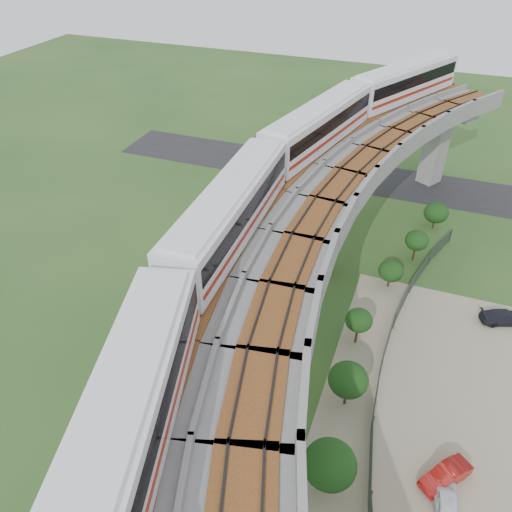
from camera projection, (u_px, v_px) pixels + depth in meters
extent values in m
plane|color=#295020|center=(269.00, 343.00, 38.36)|extent=(160.00, 160.00, 0.00)
cube|color=gray|center=(459.00, 418.00, 32.89)|extent=(18.00, 26.00, 0.04)
cube|color=#232326|center=(350.00, 175.00, 61.01)|extent=(60.00, 8.00, 0.03)
cube|color=#99968E|center=(435.00, 148.00, 57.33)|extent=(2.86, 2.93, 8.40)
cube|color=#99968E|center=(445.00, 107.00, 54.49)|extent=(7.21, 5.74, 1.20)
cube|color=#99968E|center=(319.00, 230.00, 43.49)|extent=(2.35, 2.51, 8.40)
cube|color=#99968E|center=(323.00, 181.00, 40.65)|extent=(7.31, 3.58, 1.20)
cube|color=#99968E|center=(224.00, 423.00, 27.75)|extent=(2.35, 2.51, 8.40)
cube|color=#99968E|center=(220.00, 365.00, 24.91)|extent=(7.31, 3.58, 1.20)
cube|color=gray|center=(414.00, 111.00, 50.75)|extent=(16.42, 20.91, 0.80)
cube|color=gray|center=(380.00, 92.00, 52.74)|extent=(8.66, 17.08, 1.00)
cube|color=gray|center=(454.00, 114.00, 47.69)|extent=(8.66, 17.08, 1.00)
cube|color=brown|center=(396.00, 101.00, 51.77)|extent=(10.68, 18.08, 0.12)
cube|color=black|center=(396.00, 100.00, 51.70)|extent=(9.69, 17.59, 0.12)
cube|color=brown|center=(434.00, 112.00, 49.19)|extent=(10.68, 18.08, 0.12)
cube|color=black|center=(434.00, 111.00, 49.11)|extent=(9.69, 17.59, 0.12)
cube|color=gray|center=(317.00, 177.00, 39.14)|extent=(11.77, 20.03, 0.80)
cube|color=gray|center=(269.00, 155.00, 40.30)|extent=(3.22, 18.71, 1.00)
cube|color=gray|center=(372.00, 179.00, 36.92)|extent=(3.22, 18.71, 1.00)
cube|color=brown|center=(293.00, 165.00, 39.73)|extent=(5.44, 19.05, 0.12)
cube|color=black|center=(293.00, 164.00, 39.66)|extent=(4.35, 18.88, 0.12)
cube|color=brown|center=(344.00, 178.00, 38.00)|extent=(5.44, 19.05, 0.12)
cube|color=black|center=(345.00, 176.00, 37.93)|extent=(4.35, 18.88, 0.12)
cube|color=gray|center=(226.00, 332.00, 25.35)|extent=(11.77, 20.03, 0.80)
cube|color=gray|center=(144.00, 307.00, 25.52)|extent=(3.22, 18.71, 1.00)
cube|color=gray|center=(311.00, 332.00, 24.12)|extent=(3.22, 18.71, 1.00)
cube|color=brown|center=(184.00, 319.00, 25.44)|extent=(5.44, 19.05, 0.12)
cube|color=black|center=(183.00, 318.00, 25.37)|extent=(4.35, 18.88, 0.12)
cube|color=brown|center=(268.00, 332.00, 24.72)|extent=(5.44, 19.05, 0.12)
cube|color=black|center=(268.00, 330.00, 24.65)|extent=(4.35, 18.88, 0.12)
cube|color=white|center=(126.00, 427.00, 18.28)|extent=(6.68, 15.17, 3.20)
cube|color=white|center=(118.00, 398.00, 17.28)|extent=(5.96, 14.30, 0.22)
cube|color=black|center=(124.00, 420.00, 18.02)|extent=(6.58, 14.61, 1.15)
cube|color=#A22310|center=(129.00, 439.00, 18.73)|extent=(6.58, 14.61, 0.30)
cube|color=black|center=(132.00, 450.00, 19.15)|extent=(5.30, 12.79, 0.28)
cube|color=white|center=(230.00, 212.00, 30.56)|extent=(3.07, 15.06, 3.20)
cube|color=white|center=(229.00, 187.00, 29.55)|extent=(2.51, 14.30, 0.22)
cube|color=black|center=(230.00, 205.00, 30.29)|extent=(3.12, 14.46, 1.15)
cube|color=#A22310|center=(230.00, 222.00, 31.00)|extent=(3.12, 14.46, 0.30)
cube|color=black|center=(231.00, 231.00, 31.42)|extent=(2.22, 12.79, 0.28)
cube|color=white|center=(319.00, 125.00, 41.82)|extent=(5.99, 15.22, 3.20)
cube|color=white|center=(320.00, 105.00, 40.81)|extent=(5.30, 14.37, 0.22)
cube|color=black|center=(319.00, 120.00, 41.55)|extent=(5.91, 14.65, 1.15)
cube|color=#A22310|center=(318.00, 134.00, 42.26)|extent=(5.91, 14.65, 0.30)
cube|color=black|center=(318.00, 142.00, 42.68)|extent=(4.71, 12.85, 0.28)
cube|color=white|center=(405.00, 82.00, 51.34)|extent=(9.28, 14.57, 3.20)
cube|color=white|center=(408.00, 65.00, 50.34)|extent=(8.46, 13.65, 0.22)
cube|color=black|center=(406.00, 77.00, 51.08)|extent=(9.06, 14.06, 1.15)
cube|color=#A22310|center=(404.00, 89.00, 51.79)|extent=(9.06, 14.06, 0.30)
cube|color=black|center=(403.00, 96.00, 52.21)|extent=(7.54, 12.20, 0.28)
cylinder|color=#2D382D|center=(451.00, 235.00, 49.04)|extent=(0.08, 0.08, 1.50)
cube|color=#2D382D|center=(440.00, 246.00, 47.54)|extent=(1.69, 4.77, 1.40)
cylinder|color=#2D382D|center=(430.00, 258.00, 45.97)|extent=(0.08, 0.08, 1.50)
cube|color=#2D382D|center=(420.00, 272.00, 44.35)|extent=(1.23, 4.91, 1.40)
cylinder|color=#2D382D|center=(411.00, 287.00, 42.68)|extent=(0.08, 0.08, 1.50)
cube|color=#2D382D|center=(402.00, 303.00, 40.95)|extent=(0.75, 4.99, 1.40)
cylinder|color=#2D382D|center=(395.00, 322.00, 39.18)|extent=(0.08, 0.08, 1.50)
cube|color=#2D382D|center=(388.00, 343.00, 37.37)|extent=(0.27, 5.04, 1.40)
cylinder|color=#2D382D|center=(382.00, 367.00, 35.52)|extent=(0.08, 0.08, 1.50)
cube|color=#2D382D|center=(377.00, 393.00, 33.64)|extent=(0.27, 5.04, 1.40)
cylinder|color=#2D382D|center=(373.00, 423.00, 31.73)|extent=(0.08, 0.08, 1.50)
cube|color=#2D382D|center=(371.00, 458.00, 29.79)|extent=(0.75, 4.99, 1.40)
cylinder|color=#2D382D|center=(371.00, 498.00, 27.83)|extent=(0.08, 0.08, 1.50)
cylinder|color=#382314|center=(434.00, 223.00, 51.14)|extent=(0.18, 0.18, 1.13)
ellipsoid|color=#123A12|center=(436.00, 213.00, 50.38)|extent=(2.42, 2.42, 2.06)
cylinder|color=#382314|center=(414.00, 253.00, 46.49)|extent=(0.18, 0.18, 1.64)
ellipsoid|color=#123A12|center=(417.00, 240.00, 45.63)|extent=(2.14, 2.14, 1.82)
cylinder|color=#382314|center=(389.00, 282.00, 43.55)|extent=(0.18, 0.18, 1.10)
ellipsoid|color=#123A12|center=(391.00, 271.00, 42.84)|extent=(2.17, 2.17, 1.84)
cylinder|color=#382314|center=(356.00, 334.00, 37.92)|extent=(0.18, 0.18, 1.74)
ellipsoid|color=#123A12|center=(359.00, 320.00, 37.04)|extent=(2.05, 2.05, 1.75)
cylinder|color=#382314|center=(346.00, 396.00, 33.38)|extent=(0.18, 0.18, 1.65)
ellipsoid|color=#123A12|center=(348.00, 380.00, 32.42)|extent=(2.66, 2.66, 2.26)
cylinder|color=#382314|center=(327.00, 480.00, 28.73)|extent=(0.18, 0.18, 1.40)
ellipsoid|color=#123A12|center=(330.00, 464.00, 27.77)|extent=(3.06, 3.06, 2.60)
imported|color=white|center=(447.00, 510.00, 27.41)|extent=(1.71, 3.53, 1.16)
imported|color=#9E110E|center=(446.00, 475.00, 29.07)|extent=(3.07, 3.37, 1.12)
imported|color=black|center=(504.00, 317.00, 39.90)|extent=(4.00, 2.72, 1.08)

